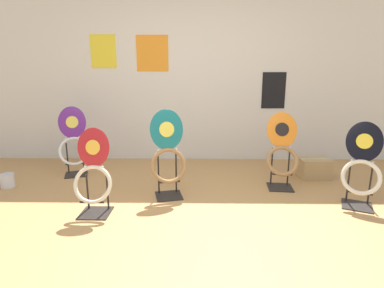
# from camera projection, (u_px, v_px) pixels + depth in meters

# --- Properties ---
(ground_plane) EXTENTS (14.00, 14.00, 0.00)m
(ground_plane) POSITION_uv_depth(u_px,v_px,m) (186.00, 237.00, 2.45)
(ground_plane) COLOR #B7844C
(wall_back) EXTENTS (8.00, 0.07, 2.60)m
(wall_back) POSITION_uv_depth(u_px,v_px,m) (191.00, 74.00, 4.45)
(wall_back) COLOR silver
(wall_back) RESTS_ON ground_plane
(toilet_seat_display_teal_sax) EXTENTS (0.42, 0.34, 0.94)m
(toilet_seat_display_teal_sax) POSITION_uv_depth(u_px,v_px,m) (168.00, 156.00, 3.19)
(toilet_seat_display_teal_sax) COLOR black
(toilet_seat_display_teal_sax) RESTS_ON ground_plane
(toilet_seat_display_orange_sun) EXTENTS (0.39, 0.40, 0.87)m
(toilet_seat_display_orange_sun) POSITION_uv_depth(u_px,v_px,m) (282.00, 153.00, 3.46)
(toilet_seat_display_orange_sun) COLOR black
(toilet_seat_display_orange_sun) RESTS_ON ground_plane
(toilet_seat_display_purple_note) EXTENTS (0.44, 0.40, 0.89)m
(toilet_seat_display_purple_note) POSITION_uv_depth(u_px,v_px,m) (74.00, 144.00, 3.91)
(toilet_seat_display_purple_note) COLOR black
(toilet_seat_display_purple_note) RESTS_ON ground_plane
(toilet_seat_display_jazz_black) EXTENTS (0.46, 0.45, 0.84)m
(toilet_seat_display_jazz_black) POSITION_uv_depth(u_px,v_px,m) (362.00, 168.00, 2.97)
(toilet_seat_display_jazz_black) COLOR black
(toilet_seat_display_jazz_black) RESTS_ON ground_plane
(toilet_seat_display_crimson_swirl) EXTENTS (0.36, 0.28, 0.82)m
(toilet_seat_display_crimson_swirl) POSITION_uv_depth(u_px,v_px,m) (93.00, 175.00, 2.80)
(toilet_seat_display_crimson_swirl) COLOR black
(toilet_seat_display_crimson_swirl) RESTS_ON ground_plane
(paint_can) EXTENTS (0.16, 0.16, 0.16)m
(paint_can) POSITION_uv_depth(u_px,v_px,m) (7.00, 180.00, 3.52)
(paint_can) COLOR silver
(paint_can) RESTS_ON ground_plane
(storage_box) EXTENTS (0.40, 0.30, 0.25)m
(storage_box) POSITION_uv_depth(u_px,v_px,m) (314.00, 168.00, 3.84)
(storage_box) COLOR tan
(storage_box) RESTS_ON ground_plane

